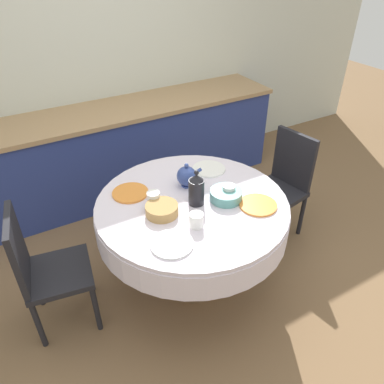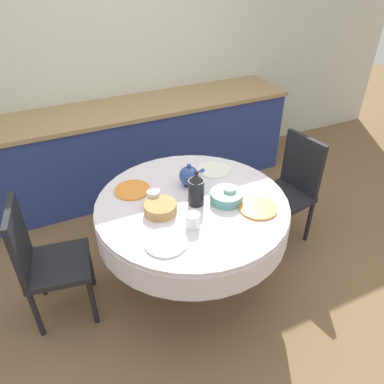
{
  "view_description": "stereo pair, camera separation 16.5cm",
  "coord_description": "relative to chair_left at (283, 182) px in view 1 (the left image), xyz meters",
  "views": [
    {
      "loc": [
        -0.99,
        -1.72,
        2.19
      ],
      "look_at": [
        0.0,
        0.0,
        0.83
      ],
      "focal_mm": 35.0,
      "sensor_mm": 36.0,
      "label": 1
    },
    {
      "loc": [
        -0.84,
        -1.8,
        2.19
      ],
      "look_at": [
        0.0,
        0.0,
        0.83
      ],
      "focal_mm": 35.0,
      "sensor_mm": 36.0,
      "label": 2
    }
  ],
  "objects": [
    {
      "name": "bread_basket",
      "position": [
        -1.2,
        -0.18,
        0.28
      ],
      "size": [
        0.21,
        0.21,
        0.07
      ],
      "primitive_type": "cylinder",
      "color": "#AD844C",
      "rests_on": "dining_table"
    },
    {
      "name": "cup_near_right",
      "position": [
        -0.73,
        -0.24,
        0.29
      ],
      "size": [
        0.09,
        0.09,
        0.09
      ],
      "primitive_type": "cylinder",
      "color": "white",
      "rests_on": "dining_table"
    },
    {
      "name": "teapot",
      "position": [
        -0.9,
        0.02,
        0.33
      ],
      "size": [
        0.19,
        0.14,
        0.18
      ],
      "color": "#33478E",
      "rests_on": "dining_table"
    },
    {
      "name": "cup_far_right",
      "position": [
        -0.84,
        0.05,
        0.29
      ],
      "size": [
        0.09,
        0.09,
        0.09
      ],
      "primitive_type": "cylinder",
      "color": "white",
      "rests_on": "dining_table"
    },
    {
      "name": "ground_plane",
      "position": [
        -0.97,
        -0.17,
        -0.5
      ],
      "size": [
        12.0,
        12.0,
        0.0
      ],
      "primitive_type": "plane",
      "color": "brown"
    },
    {
      "name": "plate_near_right",
      "position": [
        -0.62,
        -0.42,
        0.25
      ],
      "size": [
        0.25,
        0.25,
        0.01
      ],
      "primitive_type": "cylinder",
      "color": "orange",
      "rests_on": "dining_table"
    },
    {
      "name": "kitchen_counter",
      "position": [
        -0.97,
        1.29,
        -0.06
      ],
      "size": [
        3.24,
        0.64,
        0.88
      ],
      "color": "navy",
      "rests_on": "ground_plane"
    },
    {
      "name": "plate_far_right",
      "position": [
        -0.66,
        0.13,
        0.25
      ],
      "size": [
        0.25,
        0.25,
        0.01
      ],
      "primitive_type": "cylinder",
      "color": "white",
      "rests_on": "dining_table"
    },
    {
      "name": "wall_back",
      "position": [
        -0.97,
        1.63,
        0.8
      ],
      "size": [
        7.0,
        0.05,
        2.6
      ],
      "color": "beige",
      "rests_on": "ground_plane"
    },
    {
      "name": "cup_near_left",
      "position": [
        -1.07,
        -0.4,
        0.29
      ],
      "size": [
        0.09,
        0.09,
        0.09
      ],
      "primitive_type": "cylinder",
      "color": "white",
      "rests_on": "dining_table"
    },
    {
      "name": "cup_far_left",
      "position": [
        -1.2,
        -0.06,
        0.29
      ],
      "size": [
        0.09,
        0.09,
        0.09
      ],
      "primitive_type": "cylinder",
      "color": "white",
      "rests_on": "dining_table"
    },
    {
      "name": "plate_near_left",
      "position": [
        -1.28,
        -0.47,
        0.25
      ],
      "size": [
        0.25,
        0.25,
        0.01
      ],
      "primitive_type": "cylinder",
      "color": "white",
      "rests_on": "dining_table"
    },
    {
      "name": "chair_left",
      "position": [
        0.0,
        0.0,
        0.0
      ],
      "size": [
        0.46,
        0.46,
        0.91
      ],
      "rotation": [
        0.0,
        0.0,
        -4.54
      ],
      "color": "black",
      "rests_on": "ground_plane"
    },
    {
      "name": "dining_table",
      "position": [
        -0.97,
        -0.17,
        0.12
      ],
      "size": [
        1.28,
        1.28,
        0.75
      ],
      "color": "brown",
      "rests_on": "ground_plane"
    },
    {
      "name": "fruit_bowl",
      "position": [
        -0.76,
        -0.25,
        0.28
      ],
      "size": [
        0.21,
        0.21,
        0.07
      ],
      "primitive_type": "cylinder",
      "color": "#569993",
      "rests_on": "dining_table"
    },
    {
      "name": "chair_right",
      "position": [
        -1.94,
        -0.01,
        0.0
      ],
      "size": [
        0.46,
        0.46,
        0.91
      ],
      "rotation": [
        0.0,
        0.0,
        -1.73
      ],
      "color": "black",
      "rests_on": "ground_plane"
    },
    {
      "name": "coffee_carafe",
      "position": [
        -0.95,
        -0.19,
        0.35
      ],
      "size": [
        0.1,
        0.1,
        0.25
      ],
      "color": "black",
      "rests_on": "dining_table"
    },
    {
      "name": "plate_far_left",
      "position": [
        -1.29,
        0.13,
        0.25
      ],
      "size": [
        0.25,
        0.25,
        0.01
      ],
      "primitive_type": "cylinder",
      "color": "orange",
      "rests_on": "dining_table"
    }
  ]
}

